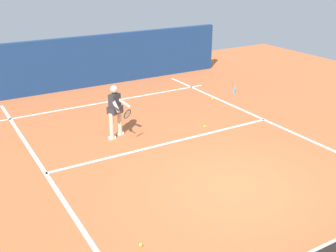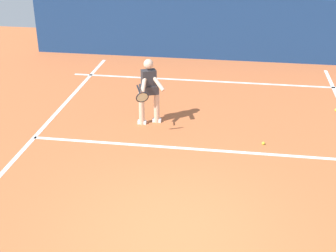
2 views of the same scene
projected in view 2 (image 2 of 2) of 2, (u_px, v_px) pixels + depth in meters
ground_plane at (174, 233)px, 7.48m from camera, size 24.79×24.79×0.00m
court_back_wall at (214, 28)px, 15.30m from camera, size 12.01×0.24×2.02m
baseline_marking at (208, 81)px, 13.76m from camera, size 8.01×0.10×0.01m
service_line_marking at (192, 149)px, 10.00m from camera, size 7.01×0.10×0.01m
tennis_player at (149, 89)px, 10.79m from camera, size 0.68×1.13×1.55m
tennis_ball_mid at (336, 110)px, 11.78m from camera, size 0.07×0.07×0.07m
tennis_ball_far at (263, 143)px, 10.17m from camera, size 0.07×0.07×0.07m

